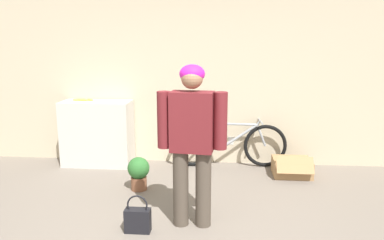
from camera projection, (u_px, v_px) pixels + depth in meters
The scene contains 8 objects.
wall_back at pixel (195, 78), 5.58m from camera, with size 8.00×0.07×2.60m.
side_shelf at pixel (97, 133), 5.59m from camera, with size 1.02×0.46×0.97m.
person at pixel (192, 135), 3.62m from camera, with size 0.68×0.26×1.62m.
bicycle at pixel (229, 144), 5.53m from camera, with size 1.71×0.46×0.71m.
banana at pixel (83, 100), 5.53m from camera, with size 0.33×0.09×0.03m.
handbag at pixel (138, 219), 3.63m from camera, with size 0.25×0.12×0.38m.
cardboard_box at pixel (292, 167), 5.20m from camera, with size 0.52×0.53×0.32m.
potted_plant at pixel (139, 172), 4.66m from camera, with size 0.27×0.27×0.42m.
Camera 1 is at (0.43, -2.79, 1.81)m, focal length 35.00 mm.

